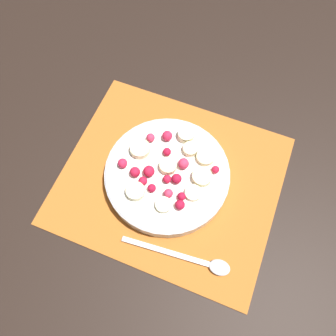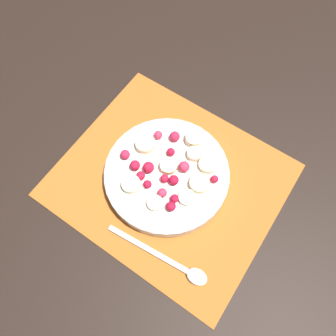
% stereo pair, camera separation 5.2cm
% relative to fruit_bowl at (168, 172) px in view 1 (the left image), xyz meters
% --- Properties ---
extents(ground_plane, '(3.00, 3.00, 0.00)m').
position_rel_fruit_bowl_xyz_m(ground_plane, '(-0.01, 0.00, -0.02)').
color(ground_plane, black).
extents(placemat, '(0.40, 0.35, 0.01)m').
position_rel_fruit_bowl_xyz_m(placemat, '(-0.01, 0.00, -0.02)').
color(placemat, '#B26023').
rests_on(placemat, ground_plane).
extents(fruit_bowl, '(0.23, 0.23, 0.05)m').
position_rel_fruit_bowl_xyz_m(fruit_bowl, '(0.00, 0.00, 0.00)').
color(fruit_bowl, silver).
rests_on(fruit_bowl, placemat).
extents(spoon, '(0.19, 0.04, 0.01)m').
position_rel_fruit_bowl_xyz_m(spoon, '(-0.10, 0.13, -0.02)').
color(spoon, silver).
rests_on(spoon, placemat).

